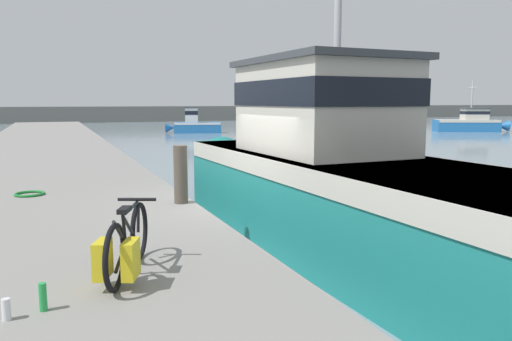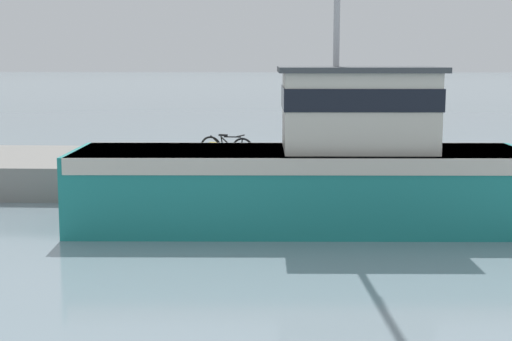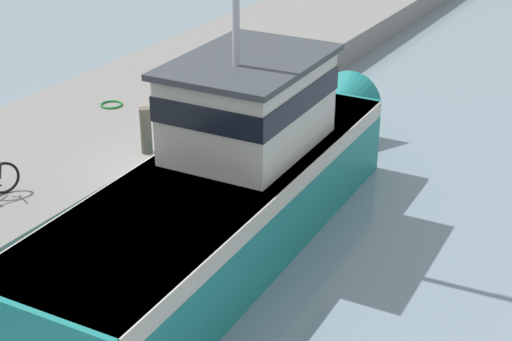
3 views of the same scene
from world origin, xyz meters
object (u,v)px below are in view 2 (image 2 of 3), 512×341
(fishing_boat_main, at_px, (328,167))
(water_bottle_by_bike, at_px, (205,153))
(bicycle_touring, at_px, (222,149))
(mooring_post, at_px, (357,149))
(water_bottle_on_curb, at_px, (203,153))

(fishing_boat_main, height_order, water_bottle_by_bike, fishing_boat_main)
(bicycle_touring, distance_m, water_bottle_by_bike, 1.00)
(fishing_boat_main, xyz_separation_m, mooring_post, (-2.82, 0.87, 0.07))
(bicycle_touring, distance_m, water_bottle_on_curb, 1.29)
(bicycle_touring, relative_size, water_bottle_on_curb, 8.26)
(bicycle_touring, relative_size, mooring_post, 1.49)
(mooring_post, distance_m, water_bottle_on_curb, 5.03)
(fishing_boat_main, distance_m, bicycle_touring, 5.12)
(bicycle_touring, bearing_deg, water_bottle_on_curb, -126.20)
(water_bottle_by_bike, xyz_separation_m, water_bottle_on_curb, (-0.29, -0.09, -0.03))
(mooring_post, bearing_deg, water_bottle_by_bike, -118.60)
(water_bottle_on_curb, bearing_deg, bicycle_touring, 31.16)
(fishing_boat_main, relative_size, water_bottle_on_curb, 63.11)
(mooring_post, distance_m, water_bottle_by_bike, 4.80)
(fishing_boat_main, xyz_separation_m, water_bottle_by_bike, (-5.11, -3.33, -0.33))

